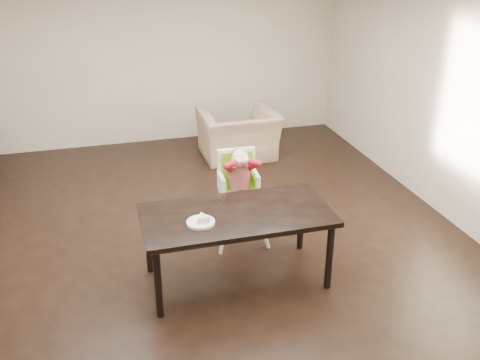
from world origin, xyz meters
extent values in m
plane|color=black|center=(0.00, 0.00, 0.00)|extent=(7.00, 7.00, 0.00)
cube|color=beige|center=(0.00, 3.50, 1.35)|extent=(6.00, 0.02, 2.70)
cube|color=beige|center=(3.00, 0.00, 1.35)|extent=(0.02, 7.00, 2.70)
cube|color=black|center=(0.21, -0.68, 0.72)|extent=(1.80, 0.90, 0.05)
cylinder|color=black|center=(-0.61, -1.05, 0.35)|extent=(0.07, 0.07, 0.70)
cylinder|color=black|center=(1.03, -1.05, 0.35)|extent=(0.07, 0.07, 0.70)
cylinder|color=black|center=(-0.61, -0.31, 0.35)|extent=(0.07, 0.07, 0.70)
cylinder|color=black|center=(1.03, -0.31, 0.35)|extent=(0.07, 0.07, 0.70)
cylinder|color=white|center=(0.22, -0.13, 0.29)|extent=(0.04, 0.04, 0.58)
cylinder|color=white|center=(0.64, -0.16, 0.29)|extent=(0.04, 0.04, 0.58)
cylinder|color=white|center=(0.24, 0.28, 0.29)|extent=(0.04, 0.04, 0.58)
cylinder|color=white|center=(0.66, 0.26, 0.29)|extent=(0.04, 0.04, 0.58)
cube|color=white|center=(0.44, 0.06, 0.58)|extent=(0.43, 0.39, 0.05)
cube|color=#76BD18|center=(0.44, 0.06, 0.62)|extent=(0.35, 0.33, 0.03)
cube|color=white|center=(0.45, 0.22, 0.82)|extent=(0.42, 0.07, 0.43)
cube|color=#76BD18|center=(0.45, 0.19, 0.81)|extent=(0.35, 0.04, 0.39)
cube|color=black|center=(0.37, 0.12, 0.81)|extent=(0.04, 0.19, 0.02)
cube|color=black|center=(0.51, 0.11, 0.81)|extent=(0.04, 0.19, 0.02)
cylinder|color=red|center=(0.44, 0.06, 0.77)|extent=(0.25, 0.25, 0.28)
sphere|color=beige|center=(0.44, 0.04, 1.00)|extent=(0.20, 0.20, 0.19)
ellipsoid|color=brown|center=(0.44, 0.07, 1.02)|extent=(0.20, 0.19, 0.14)
sphere|color=beige|center=(0.40, -0.06, 1.00)|extent=(0.09, 0.09, 0.08)
sphere|color=beige|center=(0.47, -0.06, 1.00)|extent=(0.09, 0.09, 0.08)
cylinder|color=white|center=(-0.16, -0.79, 0.76)|extent=(0.35, 0.35, 0.02)
torus|color=white|center=(-0.16, -0.79, 0.77)|extent=(0.35, 0.35, 0.01)
imported|color=tan|center=(1.07, 2.42, 0.49)|extent=(1.14, 0.75, 0.99)
camera|label=1|loc=(-0.95, -4.99, 3.16)|focal=40.00mm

